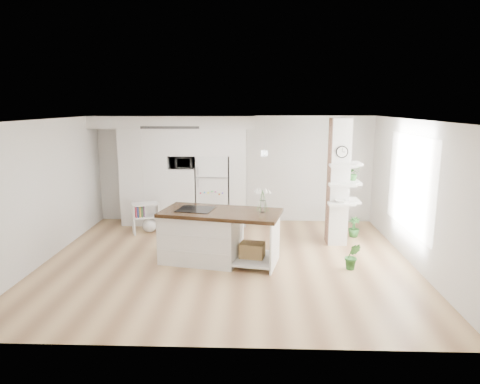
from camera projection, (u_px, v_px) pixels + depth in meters
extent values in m
cube|color=tan|center=(227.00, 261.00, 8.26)|extent=(7.00, 6.00, 0.01)
cube|color=white|center=(227.00, 120.00, 7.72)|extent=(7.00, 6.00, 0.04)
cube|color=silver|center=(235.00, 169.00, 10.93)|extent=(7.00, 0.04, 2.70)
cube|color=silver|center=(210.00, 244.00, 5.05)|extent=(7.00, 0.04, 2.70)
cube|color=silver|center=(43.00, 191.00, 8.11)|extent=(0.04, 6.00, 2.70)
cube|color=silver|center=(416.00, 194.00, 7.87)|extent=(0.04, 6.00, 2.70)
cube|color=white|center=(147.00, 177.00, 10.72)|extent=(1.20, 0.65, 2.40)
cube|color=white|center=(184.00, 196.00, 10.78)|extent=(0.65, 0.65, 1.42)
cube|color=white|center=(182.00, 142.00, 10.51)|extent=(0.65, 0.65, 0.65)
cube|color=white|center=(213.00, 142.00, 10.48)|extent=(0.85, 0.65, 0.65)
cube|color=white|center=(238.00, 177.00, 10.63)|extent=(0.40, 0.65, 2.40)
cube|color=silver|center=(172.00, 122.00, 10.40)|extent=(4.00, 0.70, 0.30)
cube|color=#262626|center=(170.00, 127.00, 10.09)|extent=(1.40, 0.04, 0.06)
cube|color=white|center=(213.00, 190.00, 10.73)|extent=(0.78, 0.66, 1.75)
cube|color=#B2B2B7|center=(212.00, 178.00, 10.32)|extent=(0.78, 0.01, 0.03)
cube|color=silver|center=(339.00, 182.00, 9.08)|extent=(0.40, 0.40, 2.70)
cube|color=tan|center=(329.00, 182.00, 9.09)|extent=(0.02, 0.40, 2.70)
cube|color=tan|center=(337.00, 181.00, 9.29)|extent=(0.40, 0.02, 2.70)
cylinder|color=black|center=(342.00, 152.00, 8.75)|extent=(0.25, 0.03, 0.25)
cylinder|color=white|center=(342.00, 152.00, 8.73)|extent=(0.21, 0.01, 0.21)
plane|color=white|center=(410.00, 183.00, 8.13)|extent=(0.00, 2.40, 2.40)
cylinder|color=white|center=(319.00, 151.00, 7.92)|extent=(0.12, 0.12, 0.10)
cube|color=white|center=(202.00, 237.00, 8.24)|extent=(1.61, 1.23, 0.94)
cube|color=white|center=(255.00, 258.00, 8.06)|extent=(0.96, 1.09, 0.04)
cube|color=white|center=(275.00, 242.00, 7.90)|extent=(0.23, 0.93, 0.94)
cube|color=#382310|center=(221.00, 213.00, 8.05)|extent=(2.40, 1.50, 0.07)
cube|color=black|center=(196.00, 209.00, 8.16)|extent=(0.77, 0.68, 0.01)
cube|color=#A1854E|center=(252.00, 250.00, 8.04)|extent=(0.51, 0.42, 0.28)
cylinder|color=white|center=(263.00, 206.00, 7.94)|extent=(0.12, 0.12, 0.22)
cube|color=white|center=(133.00, 219.00, 9.94)|extent=(0.16, 0.33, 0.71)
cube|color=white|center=(158.00, 217.00, 10.14)|extent=(0.16, 0.33, 0.71)
cube|color=white|center=(145.00, 204.00, 9.97)|extent=(0.69, 0.55, 0.03)
cube|color=white|center=(146.00, 217.00, 10.04)|extent=(0.66, 0.54, 0.03)
sphere|color=white|center=(150.00, 225.00, 10.11)|extent=(0.34, 0.34, 0.34)
imported|color=#30722D|center=(352.00, 256.00, 7.80)|extent=(0.31, 0.27, 0.51)
imported|color=#30722D|center=(354.00, 227.00, 9.75)|extent=(0.33, 0.33, 0.46)
imported|color=#2D2D2D|center=(182.00, 162.00, 10.56)|extent=(0.54, 0.37, 0.30)
imported|color=#30722D|center=(354.00, 173.00, 9.14)|extent=(0.27, 0.23, 0.30)
imported|color=white|center=(340.00, 201.00, 8.86)|extent=(0.22, 0.22, 0.05)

